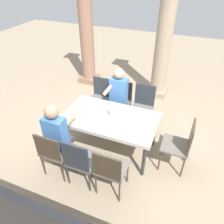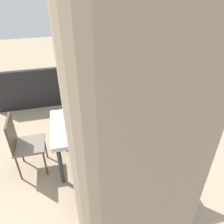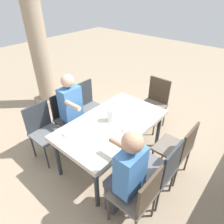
% 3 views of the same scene
% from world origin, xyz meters
% --- Properties ---
extents(ground_plane, '(16.00, 16.00, 0.00)m').
position_xyz_m(ground_plane, '(0.00, 0.00, 0.00)').
color(ground_plane, gray).
extents(dining_table, '(1.64, 0.94, 0.74)m').
position_xyz_m(dining_table, '(0.00, 0.00, 0.67)').
color(dining_table, beige).
rests_on(dining_table, ground).
extents(chair_west_north, '(0.44, 0.44, 0.91)m').
position_xyz_m(chair_west_north, '(-0.60, 0.89, 0.53)').
color(chair_west_north, '#5B5E61').
rests_on(chair_west_north, ground).
extents(chair_west_south, '(0.44, 0.44, 0.91)m').
position_xyz_m(chair_west_south, '(-0.60, -0.89, 0.54)').
color(chair_west_south, '#6A6158').
rests_on(chair_west_south, ground).
extents(chair_mid_north, '(0.44, 0.44, 0.92)m').
position_xyz_m(chair_mid_north, '(-0.13, 0.89, 0.54)').
color(chair_mid_north, '#4F4F50').
rests_on(chair_mid_north, ground).
extents(chair_mid_south, '(0.44, 0.44, 0.94)m').
position_xyz_m(chair_mid_south, '(-0.13, -0.89, 0.53)').
color(chair_mid_south, '#5B5E61').
rests_on(chair_mid_south, ground).
extents(chair_east_north, '(0.44, 0.44, 0.94)m').
position_xyz_m(chair_east_north, '(0.36, 0.89, 0.53)').
color(chair_east_north, '#5B5E61').
rests_on(chair_east_north, ground).
extents(chair_east_south, '(0.44, 0.44, 0.91)m').
position_xyz_m(chair_east_south, '(0.36, -0.89, 0.54)').
color(chair_east_south, '#6A6158').
rests_on(chair_east_south, ground).
extents(chair_head_east, '(0.44, 0.44, 0.97)m').
position_xyz_m(chair_head_east, '(1.25, 0.00, 0.56)').
color(chair_head_east, '#6A6158').
rests_on(chair_head_east, ground).
extents(diner_woman_green, '(0.35, 0.49, 1.31)m').
position_xyz_m(diner_woman_green, '(-0.13, 0.70, 0.70)').
color(diner_woman_green, '#3F3F4C').
rests_on(diner_woman_green, ground).
extents(diner_man_white, '(0.35, 0.50, 1.32)m').
position_xyz_m(diner_man_white, '(-0.60, -0.70, 0.71)').
color(diner_man_white, '#3F3F4C').
rests_on(diner_man_white, ground).
extents(patio_railing, '(4.04, 0.10, 0.90)m').
position_xyz_m(patio_railing, '(0.00, -1.90, 0.45)').
color(patio_railing, black).
rests_on(patio_railing, ground).
extents(plate_0, '(0.22, 0.22, 0.02)m').
position_xyz_m(plate_0, '(-0.54, 0.27, 0.75)').
color(plate_0, white).
rests_on(plate_0, dining_table).
extents(fork_0, '(0.04, 0.17, 0.01)m').
position_xyz_m(fork_0, '(-0.69, 0.27, 0.74)').
color(fork_0, silver).
rests_on(fork_0, dining_table).
extents(spoon_0, '(0.03, 0.17, 0.01)m').
position_xyz_m(spoon_0, '(-0.39, 0.27, 0.74)').
color(spoon_0, silver).
rests_on(spoon_0, dining_table).
extents(plate_1, '(0.21, 0.21, 0.02)m').
position_xyz_m(plate_1, '(0.02, -0.31, 0.75)').
color(plate_1, white).
rests_on(plate_1, dining_table).
extents(fork_1, '(0.02, 0.17, 0.01)m').
position_xyz_m(fork_1, '(-0.13, -0.31, 0.74)').
color(fork_1, silver).
rests_on(fork_1, dining_table).
extents(spoon_1, '(0.03, 0.17, 0.01)m').
position_xyz_m(spoon_1, '(0.17, -0.31, 0.74)').
color(spoon_1, silver).
rests_on(spoon_1, dining_table).
extents(plate_2, '(0.22, 0.22, 0.02)m').
position_xyz_m(plate_2, '(0.52, 0.27, 0.75)').
color(plate_2, white).
rests_on(plate_2, dining_table).
extents(fork_2, '(0.03, 0.17, 0.01)m').
position_xyz_m(fork_2, '(0.37, 0.27, 0.74)').
color(fork_2, silver).
rests_on(fork_2, dining_table).
extents(spoon_2, '(0.03, 0.17, 0.01)m').
position_xyz_m(spoon_2, '(0.67, 0.27, 0.74)').
color(spoon_2, silver).
rests_on(spoon_2, dining_table).
extents(water_pitcher, '(0.12, 0.12, 0.20)m').
position_xyz_m(water_pitcher, '(0.03, 0.05, 0.83)').
color(water_pitcher, white).
rests_on(water_pitcher, dining_table).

